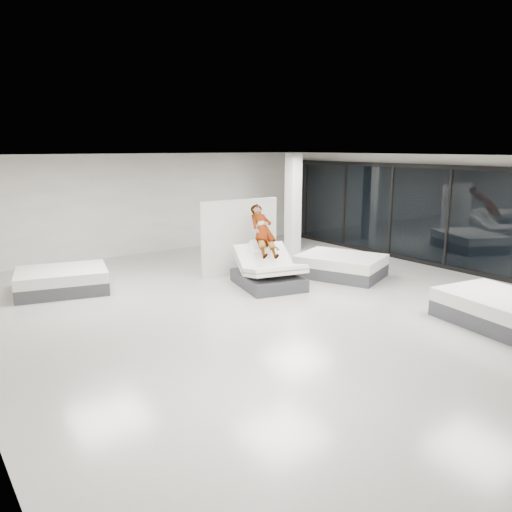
# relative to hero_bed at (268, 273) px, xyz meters

# --- Properties ---
(room) EXTENTS (14.00, 14.04, 3.20)m
(room) POSITION_rel_hero_bed_xyz_m (-0.66, -1.45, 1.26)
(room) COLOR #B5B3AB
(room) RESTS_ON ground
(hero_bed) EXTENTS (1.75, 2.08, 1.10)m
(hero_bed) POSITION_rel_hero_bed_xyz_m (0.00, 0.00, 0.00)
(hero_bed) COLOR #36373B
(hero_bed) RESTS_ON floor
(person) EXTENTS (0.92, 1.54, 1.47)m
(person) POSITION_rel_hero_bed_xyz_m (0.07, 0.31, 0.81)
(person) COLOR slate
(person) RESTS_ON hero_bed
(remote) EXTENTS (0.08, 0.15, 0.08)m
(remote) POSITION_rel_hero_bed_xyz_m (0.21, -0.09, 0.61)
(remote) COLOR black
(remote) RESTS_ON person
(divider_panel) EXTENTS (2.24, 0.37, 2.04)m
(divider_panel) POSITION_rel_hero_bed_xyz_m (0.15, 1.47, 0.67)
(divider_panel) COLOR silver
(divider_panel) RESTS_ON floor
(flat_bed_right_far) EXTENTS (2.27, 2.56, 0.58)m
(flat_bed_right_far) POSITION_rel_hero_bed_xyz_m (2.17, -0.36, -0.05)
(flat_bed_right_far) COLOR #36373B
(flat_bed_right_far) RESTS_ON floor
(flat_bed_right_near) EXTENTS (1.91, 2.36, 0.59)m
(flat_bed_right_near) POSITION_rel_hero_bed_xyz_m (2.03, -4.82, -0.05)
(flat_bed_right_near) COLOR #36373B
(flat_bed_right_near) RESTS_ON floor
(flat_bed_left_far) EXTENTS (2.35, 1.97, 0.56)m
(flat_bed_left_far) POSITION_rel_hero_bed_xyz_m (-4.29, 2.50, -0.06)
(flat_bed_left_far) COLOR #36373B
(flat_bed_left_far) RESTS_ON floor
(column) EXTENTS (0.40, 0.40, 3.20)m
(column) POSITION_rel_hero_bed_xyz_m (3.34, 3.05, 1.26)
(column) COLOR white
(column) RESTS_ON floor
(storefront_glazing) EXTENTS (0.12, 13.40, 2.92)m
(storefront_glazing) POSITION_rel_hero_bed_xyz_m (5.24, -1.45, 1.11)
(storefront_glazing) COLOR #1D2831
(storefront_glazing) RESTS_ON floor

